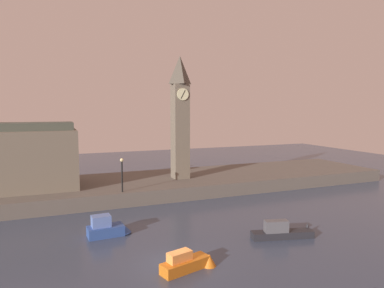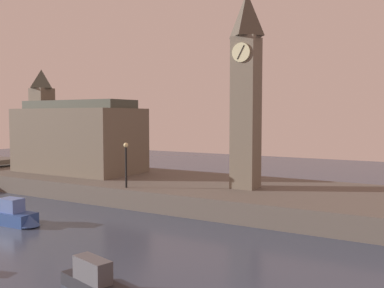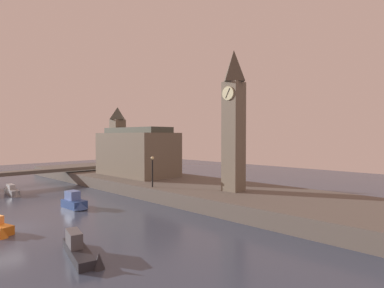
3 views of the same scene
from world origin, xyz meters
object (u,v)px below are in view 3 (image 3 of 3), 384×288
(clock_tower, at_px, (234,118))
(boat_tour_blue, at_px, (75,202))
(boat_cruiser_grey, at_px, (13,191))
(boat_barge_dark, at_px, (81,251))
(streetlamp, at_px, (152,168))
(parliament_hall, at_px, (136,151))

(clock_tower, bearing_deg, boat_tour_blue, -130.59)
(boat_cruiser_grey, distance_m, boat_barge_dark, 25.06)
(streetlamp, distance_m, boat_cruiser_grey, 18.12)
(parliament_hall, xyz_separation_m, boat_barge_dark, (20.58, -18.62, -4.51))
(streetlamp, bearing_deg, parliament_hall, 153.55)
(boat_tour_blue, bearing_deg, boat_barge_dark, -23.72)
(streetlamp, relative_size, boat_cruiser_grey, 0.84)
(boat_tour_blue, bearing_deg, parliament_hall, 121.10)
(clock_tower, relative_size, boat_cruiser_grey, 3.57)
(parliament_hall, bearing_deg, boat_tour_blue, -58.90)
(boat_barge_dark, xyz_separation_m, boat_tour_blue, (-12.72, 5.59, 0.14))
(clock_tower, bearing_deg, streetlamp, -150.53)
(parliament_hall, distance_m, streetlamp, 11.76)
(clock_tower, distance_m, streetlamp, 10.62)
(clock_tower, bearing_deg, parliament_hall, 177.76)
(boat_cruiser_grey, bearing_deg, clock_tower, 32.72)
(streetlamp, relative_size, boat_barge_dark, 0.64)
(parliament_hall, height_order, boat_barge_dark, parliament_hall)
(streetlamp, bearing_deg, boat_tour_blue, -108.43)
(clock_tower, bearing_deg, boat_barge_dark, -83.07)
(clock_tower, xyz_separation_m, streetlamp, (-7.94, -4.49, -5.44))
(boat_barge_dark, relative_size, boat_tour_blue, 1.55)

